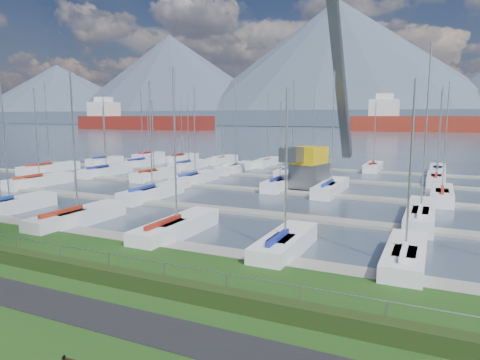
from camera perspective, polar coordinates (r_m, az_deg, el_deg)
The scene contains 11 objects.
path at distance 18.24m, azimuth -21.07°, elevation -15.80°, with size 160.00×2.00×0.04m, color black.
water at distance 274.76m, azimuth 22.45°, elevation 6.24°, with size 800.00×540.00×0.20m, color #404D5D.
hedge at distance 19.85m, azimuth -15.62°, elevation -12.46°, with size 80.00×0.70×0.70m, color #223312.
fence at distance 19.85m, azimuth -14.96°, elevation -9.82°, with size 0.04×0.04×80.00m, color gray.
foothill at distance 344.60m, azimuth 23.06°, elevation 7.59°, with size 900.00×80.00×12.00m, color #465567.
mountains at distance 420.87m, azimuth 24.78°, elevation 13.09°, with size 1190.00×360.00×115.00m.
docks at distance 42.86m, azimuth 7.90°, elevation -1.75°, with size 90.00×41.60×0.25m.
crane at distance 46.03m, azimuth 10.30°, elevation 5.85°, with size 4.99×13.42×22.35m.
cargo_ship_west at distance 261.27m, azimuth -13.49°, elevation 7.45°, with size 85.79×19.25×21.50m.
cargo_ship_mid at distance 235.26m, azimuth 26.46°, elevation 6.67°, with size 104.78×18.43×21.50m.
sailboat_fleet at distance 47.52m, azimuth 2.77°, elevation 6.06°, with size 74.46×48.65×12.91m.
Camera 1 is at (12.23, -14.38, 7.34)m, focal length 32.00 mm.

